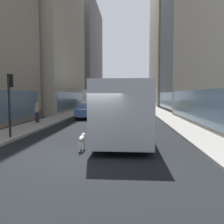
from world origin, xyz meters
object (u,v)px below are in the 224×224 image
at_px(car_black_suv, 105,104).
at_px(traffic_light_near, 10,95).
at_px(dalmatian_dog, 82,139).
at_px(box_truck, 96,101).
at_px(car_blue_hatchback, 87,111).
at_px(car_grey_wagon, 108,102).
at_px(transit_bus, 124,105).
at_px(car_yellow_taxi, 137,105).
at_px(pedestrian_with_handbag, 37,112).

relative_size(car_black_suv, traffic_light_near, 1.20).
distance_m(dalmatian_dog, traffic_light_near, 5.21).
bearing_deg(box_truck, car_blue_hatchback, -90.00).
bearing_deg(traffic_light_near, car_grey_wagon, 86.66).
distance_m(car_black_suv, traffic_light_near, 29.39).
bearing_deg(box_truck, dalmatian_dog, -83.64).
height_order(transit_bus, car_black_suv, transit_bus).
relative_size(transit_bus, car_yellow_taxi, 2.62).
bearing_deg(car_black_suv, box_truck, -90.00).
distance_m(dalmatian_dog, pedestrian_with_handbag, 10.16).
relative_size(car_black_suv, pedestrian_with_handbag, 2.41).
height_order(transit_bus, car_blue_hatchback, transit_bus).
bearing_deg(transit_bus, car_grey_wagon, 96.78).
relative_size(car_yellow_taxi, dalmatian_dog, 4.57).
bearing_deg(car_yellow_taxi, pedestrian_with_handbag, -115.04).
bearing_deg(car_blue_hatchback, box_truck, 90.00).
height_order(car_yellow_taxi, box_truck, box_truck).
relative_size(transit_bus, car_black_suv, 2.83).
bearing_deg(traffic_light_near, dalmatian_dog, -25.99).
distance_m(car_yellow_taxi, car_blue_hatchback, 14.98).
height_order(car_black_suv, pedestrian_with_handbag, pedestrian_with_handbag).
relative_size(car_blue_hatchback, pedestrian_with_handbag, 2.47).
xyz_separation_m(car_grey_wagon, dalmatian_dog, (2.25, -38.07, -0.31)).
bearing_deg(traffic_light_near, pedestrian_with_handbag, 99.93).
bearing_deg(transit_bus, car_yellow_taxi, 86.02).
distance_m(transit_bus, box_truck, 16.31).
xyz_separation_m(car_blue_hatchback, dalmatian_dog, (2.25, -13.54, -0.31)).
xyz_separation_m(dalmatian_dog, pedestrian_with_handbag, (-5.48, 8.54, 0.50)).
height_order(car_yellow_taxi, car_black_suv, same).
relative_size(car_grey_wagon, traffic_light_near, 1.41).
xyz_separation_m(transit_bus, dalmatian_dog, (-1.75, -4.41, -1.26)).
height_order(dalmatian_dog, traffic_light_near, traffic_light_near).
height_order(car_blue_hatchback, box_truck, box_truck).
distance_m(car_black_suv, dalmatian_dog, 31.47).
distance_m(car_blue_hatchback, box_truck, 6.73).
height_order(car_blue_hatchback, dalmatian_dog, car_blue_hatchback).
bearing_deg(car_black_suv, transit_bus, -81.57).
distance_m(car_blue_hatchback, car_black_suv, 17.85).
xyz_separation_m(car_yellow_taxi, car_blue_hatchback, (-5.60, -13.89, -0.00)).
bearing_deg(car_yellow_taxi, car_blue_hatchback, -111.96).
relative_size(transit_bus, car_blue_hatchback, 2.76).
xyz_separation_m(car_black_suv, box_truck, (-0.00, -11.18, 0.84)).
height_order(car_grey_wagon, car_blue_hatchback, same).
relative_size(car_blue_hatchback, box_truck, 0.56).
distance_m(car_grey_wagon, car_yellow_taxi, 12.03).
bearing_deg(pedestrian_with_handbag, car_black_suv, 81.97).
xyz_separation_m(box_truck, pedestrian_with_handbag, (-3.22, -11.67, -0.65)).
xyz_separation_m(car_grey_wagon, car_black_suv, (0.00, -6.68, -0.00)).
distance_m(car_grey_wagon, traffic_light_near, 36.05).
relative_size(car_blue_hatchback, car_black_suv, 1.03).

